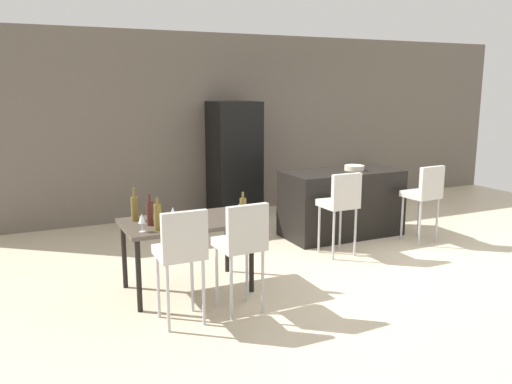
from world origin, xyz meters
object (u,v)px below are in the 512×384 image
wine_glass_corner (239,208)px  fruit_bowl (354,168)px  dining_chair_near (181,248)px  refrigerator (234,160)px  dining_table (186,228)px  dining_chair_far (242,240)px  bar_chair_left (341,201)px  bar_chair_middle (425,192)px  wine_bottle_near (150,213)px  potted_plant (372,180)px  wine_bottle_far (135,208)px  wine_bottle_middle (158,217)px  wine_glass_end (173,212)px  kitchen_island (341,203)px  wine_bottle_left (243,208)px  wine_glass_right (142,219)px

wine_glass_corner → fruit_bowl: 2.60m
dining_chair_near → wine_glass_corner: bearing=34.5°
refrigerator → wine_glass_corner: bearing=-111.9°
dining_table → dining_chair_near: dining_chair_near is taller
dining_chair_near → wine_glass_corner: dining_chair_near is taller
dining_chair_far → wine_glass_corner: dining_chair_far is taller
bar_chair_left → dining_chair_far: (-1.76, -1.02, 0.00)m
wine_glass_corner → fruit_bowl: size_ratio=0.64×
bar_chair_middle → wine_bottle_near: bearing=-175.4°
bar_chair_middle → potted_plant: bar_chair_middle is taller
bar_chair_middle → refrigerator: refrigerator is taller
wine_bottle_far → fruit_bowl: (3.24, 0.80, 0.09)m
wine_bottle_middle → wine_glass_end: bearing=38.6°
bar_chair_middle → wine_glass_corner: 2.94m
kitchen_island → wine_bottle_near: 3.19m
wine_glass_corner → wine_bottle_near: bearing=167.8°
wine_bottle_left → refrigerator: (1.09, 2.83, 0.07)m
bar_chair_middle → dining_chair_far: 3.26m
wine_glass_corner → wine_glass_end: bearing=168.2°
dining_table → potted_plant: size_ratio=1.95×
dining_chair_near → wine_bottle_far: (-0.18, 0.96, 0.17)m
kitchen_island → bar_chair_left: (-0.54, -0.78, 0.24)m
kitchen_island → wine_glass_end: size_ratio=9.44×
wine_bottle_near → wine_glass_right: 0.23m
wine_bottle_near → potted_plant: 5.49m
bar_chair_left → dining_table: bearing=-172.6°
kitchen_island → dining_table: size_ratio=1.29×
wine_bottle_middle → wine_glass_end: (0.19, 0.15, -0.01)m
bar_chair_middle → wine_glass_corner: (-2.89, -0.49, 0.17)m
bar_chair_left → wine_bottle_left: bar_chair_left is taller
wine_bottle_far → refrigerator: (2.13, 2.48, 0.05)m
wine_glass_end → dining_chair_far: bearing=-56.2°
bar_chair_left → bar_chair_middle: (1.33, 0.00, 0.00)m
kitchen_island → wine_glass_end: bearing=-157.7°
bar_chair_middle → bar_chair_left: bearing=-180.0°
wine_bottle_middle → wine_bottle_left: (0.92, 0.10, -0.02)m
dining_chair_near → wine_bottle_middle: size_ratio=3.38×
wine_bottle_middle → wine_bottle_far: (-0.12, 0.45, -0.00)m
bar_chair_middle → dining_table: size_ratio=0.83×
kitchen_island → wine_bottle_far: size_ratio=4.85×
bar_chair_left → bar_chair_middle: bearing=0.0°
wine_bottle_middle → potted_plant: size_ratio=0.48×
dining_table → refrigerator: refrigerator is taller
wine_bottle_far → potted_plant: wine_bottle_far is taller
wine_bottle_left → wine_glass_corner: wine_bottle_left is taller
wine_bottle_far → wine_bottle_middle: bearing=-75.4°
wine_bottle_middle → wine_glass_end: size_ratio=1.79×
dining_table → wine_bottle_middle: bearing=-145.7°
kitchen_island → dining_table: 2.81m
wine_bottle_left → refrigerator: size_ratio=0.15×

